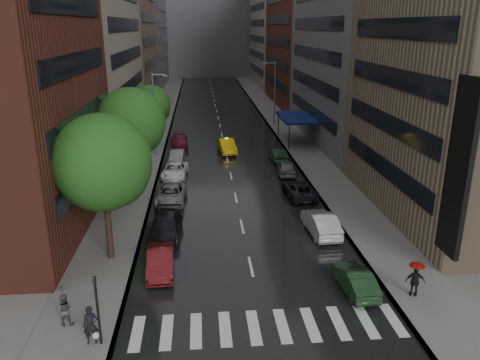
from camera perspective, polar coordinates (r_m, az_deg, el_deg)
name	(u,v)px	position (r m, az deg, el deg)	size (l,w,h in m)	color
ground	(259,304)	(25.49, 2.33, -14.83)	(220.00, 220.00, 0.00)	gray
road	(219,120)	(72.56, -2.61, 7.27)	(14.00, 140.00, 0.01)	black
sidewalk_left	(160,121)	(72.75, -9.77, 7.11)	(4.00, 140.00, 0.15)	gray
sidewalk_right	(277,119)	(73.45, 4.48, 7.42)	(4.00, 140.00, 0.15)	gray
crosswalk	(268,326)	(23.88, 3.45, -17.39)	(13.15, 2.80, 0.01)	silver
buildings_left	(120,11)	(80.88, -14.39, 19.28)	(8.00, 108.00, 38.00)	maroon
buildings_right	(309,18)	(79.87, 8.44, 18.96)	(8.05, 109.10, 36.00)	#937A5B
building_far	(208,17)	(139.19, -3.97, 19.17)	(40.00, 14.00, 32.00)	slate
tree_near	(102,163)	(28.49, -16.43, 2.05)	(5.79, 5.79, 9.22)	#382619
tree_mid	(131,122)	(40.32, -13.15, 6.90)	(5.74, 5.74, 9.15)	#382619
tree_far	(151,105)	(56.74, -10.83, 9.02)	(4.63, 4.63, 7.38)	#382619
taxi	(227,146)	(53.76, -1.65, 4.19)	(1.67, 4.80, 1.58)	yellow
parked_cars_left	(173,182)	(41.96, -8.18, -0.22)	(2.64, 35.05, 1.49)	#5D1215
parked_cars_right	(302,193)	(39.15, 7.51, -1.55)	(2.51, 30.35, 1.58)	#18361A
ped_bag_walker	(91,326)	(23.09, -17.70, -16.58)	(0.73, 0.54, 1.86)	black
ped_black_umbrella	(63,302)	(24.54, -20.75, -13.75)	(0.96, 0.98, 2.09)	#4D4C51
ped_red_umbrella	(416,276)	(26.91, 20.65, -10.91)	(1.08, 0.82, 2.01)	black
traffic_light	(97,304)	(22.30, -17.03, -14.25)	(0.18, 0.15, 3.45)	black
street_lamp_left	(155,113)	(52.17, -10.32, 8.07)	(1.74, 0.22, 9.00)	gray
street_lamp_right	(274,92)	(67.59, 4.18, 10.62)	(1.74, 0.22, 9.00)	gray
awning	(296,118)	(58.39, 6.90, 7.56)	(4.00, 8.00, 3.12)	navy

